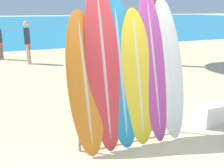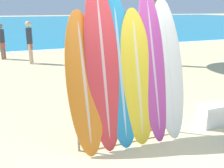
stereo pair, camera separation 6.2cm
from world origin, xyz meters
name	(u,v)px [view 1 (the left image)]	position (x,y,z in m)	size (l,w,h in m)	color
ground_plane	(157,157)	(0.00, 0.00, 0.00)	(160.00, 160.00, 0.00)	beige
ocean_water	(13,23)	(0.00, 40.45, 0.00)	(120.00, 60.00, 0.01)	teal
surfboard_rack	(131,117)	(-0.14, 0.64, 0.43)	(1.82, 0.04, 0.78)	gray
surfboard_slot_0	(85,83)	(-0.89, 0.71, 1.09)	(0.56, 0.69, 2.17)	orange
surfboard_slot_1	(104,67)	(-0.58, 0.73, 1.30)	(0.55, 0.68, 2.61)	red
surfboard_slot_2	(121,72)	(-0.29, 0.72, 1.20)	(0.58, 0.66, 2.39)	teal
surfboard_slot_3	(138,77)	(0.00, 0.69, 1.10)	(0.59, 0.61, 2.20)	yellow
surfboard_slot_4	(153,66)	(0.31, 0.74, 1.25)	(0.48, 0.77, 2.51)	#B23D8E
surfboard_slot_5	(168,68)	(0.61, 0.73, 1.18)	(0.58, 0.75, 2.37)	silver
person_near_water	(27,41)	(-1.03, 7.99, 0.92)	(0.24, 0.29, 1.69)	beige
person_mid_beach	(83,40)	(0.98, 7.05, 0.96)	(0.30, 0.29, 1.77)	beige
person_far_right	(76,37)	(1.21, 8.96, 0.87)	(0.27, 0.24, 1.59)	tan
cooler_box	(213,114)	(1.62, 0.60, 0.21)	(0.60, 0.32, 0.42)	silver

